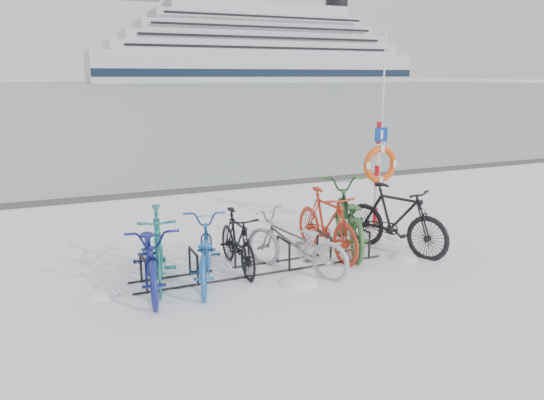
# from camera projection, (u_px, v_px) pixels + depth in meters

# --- Properties ---
(ground) EXTENTS (900.00, 900.00, 0.00)m
(ground) POSITION_uv_depth(u_px,v_px,m) (262.00, 270.00, 8.18)
(ground) COLOR white
(ground) RESTS_ON ground
(ice_sheet) EXTENTS (400.00, 298.00, 0.02)m
(ice_sheet) POSITION_uv_depth(u_px,v_px,m) (49.00, 87.00, 146.68)
(ice_sheet) COLOR #94A0A7
(ice_sheet) RESTS_ON ground
(quay_edge) EXTENTS (400.00, 0.25, 0.10)m
(quay_edge) POSITION_uv_depth(u_px,v_px,m) (174.00, 192.00, 13.44)
(quay_edge) COLOR #3F3F42
(quay_edge) RESTS_ON ground
(bike_rack) EXTENTS (4.00, 0.48, 0.46)m
(bike_rack) POSITION_uv_depth(u_px,v_px,m) (262.00, 259.00, 8.14)
(bike_rack) COLOR black
(bike_rack) RESTS_ON ground
(lifebuoy_station) EXTENTS (0.73, 0.22, 3.78)m
(lifebuoy_station) POSITION_uv_depth(u_px,v_px,m) (380.00, 164.00, 10.14)
(lifebuoy_station) COLOR #B70E17
(lifebuoy_station) RESTS_ON ground
(cruise_ferry) EXTENTS (151.69, 28.58, 49.84)m
(cruise_ferry) POSITION_uv_depth(u_px,v_px,m) (256.00, 53.00, 244.97)
(cruise_ferry) COLOR silver
(cruise_ferry) RESTS_ON ground
(bike_0) EXTENTS (0.93, 2.05, 1.04)m
(bike_0) POSITION_uv_depth(u_px,v_px,m) (151.00, 253.00, 7.34)
(bike_0) COLOR navy
(bike_0) RESTS_ON ground
(bike_1) EXTENTS (0.84, 1.91, 1.11)m
(bike_1) POSITION_uv_depth(u_px,v_px,m) (158.00, 244.00, 7.63)
(bike_1) COLOR #1F706C
(bike_1) RESTS_ON ground
(bike_2) EXTENTS (1.17, 1.94, 0.96)m
(bike_2) POSITION_uv_depth(u_px,v_px,m) (204.00, 250.00, 7.62)
(bike_2) COLOR #1E5CAA
(bike_2) RESTS_ON ground
(bike_3) EXTENTS (0.48, 1.60, 0.96)m
(bike_3) POSITION_uv_depth(u_px,v_px,m) (237.00, 239.00, 8.12)
(bike_3) COLOR black
(bike_3) RESTS_ON ground
(bike_4) EXTENTS (1.49, 1.92, 0.97)m
(bike_4) POSITION_uv_depth(u_px,v_px,m) (295.00, 241.00, 8.00)
(bike_4) COLOR #A4A6AB
(bike_4) RESTS_ON ground
(bike_5) EXTENTS (0.61, 1.90, 1.13)m
(bike_5) POSITION_uv_depth(u_px,v_px,m) (327.00, 221.00, 8.79)
(bike_5) COLOR #B42E1A
(bike_5) RESTS_ON ground
(bike_6) EXTENTS (1.52, 2.39, 1.18)m
(bike_6) POSITION_uv_depth(u_px,v_px,m) (348.00, 214.00, 9.13)
(bike_6) COLOR #2E5F2E
(bike_6) RESTS_ON ground
(bike_7) EXTENTS (1.27, 2.04, 1.19)m
(bike_7) POSITION_uv_depth(u_px,v_px,m) (396.00, 217.00, 8.95)
(bike_7) COLOR black
(bike_7) RESTS_ON ground
(snow_drifts) EXTENTS (5.75, 1.74, 0.19)m
(snow_drifts) POSITION_uv_depth(u_px,v_px,m) (303.00, 265.00, 8.39)
(snow_drifts) COLOR white
(snow_drifts) RESTS_ON ground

